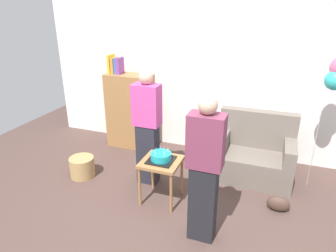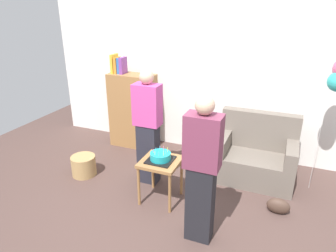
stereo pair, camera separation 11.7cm
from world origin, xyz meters
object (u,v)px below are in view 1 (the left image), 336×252
at_px(couch, 254,155).
at_px(person_blowing_candles, 147,128).
at_px(birthday_cake, 161,157).
at_px(person_holding_cake, 205,171).
at_px(bookshelf, 130,110).
at_px(wicker_basket, 82,167).
at_px(handbag, 278,204).
at_px(side_table, 161,167).

xyz_separation_m(couch, person_blowing_candles, (-1.40, -0.66, 0.49)).
distance_m(birthday_cake, person_holding_cake, 0.84).
height_order(couch, person_blowing_candles, person_blowing_candles).
xyz_separation_m(bookshelf, birthday_cake, (1.12, -1.35, -0.04)).
height_order(person_holding_cake, wicker_basket, person_holding_cake).
height_order(couch, bookshelf, bookshelf).
distance_m(person_holding_cake, wicker_basket, 2.19).
xyz_separation_m(person_blowing_candles, wicker_basket, (-0.98, -0.22, -0.68)).
bearing_deg(handbag, side_table, -169.01).
relative_size(wicker_basket, handbag, 1.29).
height_order(side_table, handbag, side_table).
distance_m(side_table, birthday_cake, 0.14).
distance_m(birthday_cake, wicker_basket, 1.41).
relative_size(bookshelf, side_table, 2.79).
bearing_deg(person_blowing_candles, birthday_cake, -64.54).
bearing_deg(handbag, person_blowing_candles, 177.65).
relative_size(bookshelf, person_blowing_candles, 0.99).
relative_size(bookshelf, handbag, 5.76).
bearing_deg(wicker_basket, side_table, -5.92).
distance_m(birthday_cake, person_blowing_candles, 0.53).
xyz_separation_m(bookshelf, handbag, (2.57, -1.07, -0.57)).
xyz_separation_m(couch, handbag, (0.39, -0.74, -0.24)).
bearing_deg(bookshelf, birthday_cake, -50.42).
bearing_deg(side_table, handbag, 10.99).
bearing_deg(side_table, birthday_cake, -11.40).
xyz_separation_m(person_holding_cake, handbag, (0.78, 0.76, -0.73)).
height_order(person_blowing_candles, person_holding_cake, same).
relative_size(person_blowing_candles, person_holding_cake, 1.00).
xyz_separation_m(side_table, handbag, (1.45, 0.28, -0.39)).
bearing_deg(person_holding_cake, couch, -97.96).
xyz_separation_m(couch, side_table, (-1.06, -1.02, 0.15)).
relative_size(couch, person_holding_cake, 0.67).
xyz_separation_m(birthday_cake, handbag, (1.45, 0.28, -0.53)).
relative_size(side_table, birthday_cake, 1.81).
height_order(couch, wicker_basket, couch).
bearing_deg(handbag, bookshelf, 157.37).
height_order(birthday_cake, person_holding_cake, person_holding_cake).
relative_size(birthday_cake, person_holding_cake, 0.20).
bearing_deg(wicker_basket, person_holding_cake, -17.18).
bearing_deg(person_blowing_candles, wicker_basket, 174.26).
xyz_separation_m(bookshelf, side_table, (1.12, -1.35, -0.18)).
bearing_deg(bookshelf, handbag, -22.63).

